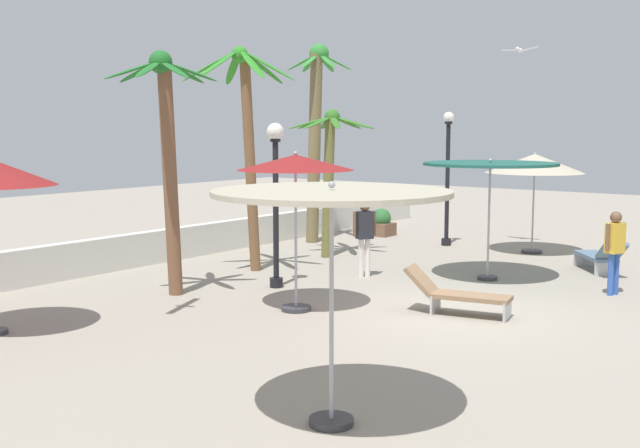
{
  "coord_description": "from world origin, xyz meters",
  "views": [
    {
      "loc": [
        -12.6,
        -6.47,
        3.34
      ],
      "look_at": [
        0.0,
        2.87,
        1.4
      ],
      "focal_mm": 43.83,
      "sensor_mm": 36.0,
      "label": 1
    }
  ],
  "objects": [
    {
      "name": "lamp_post_3",
      "position": [
        7.26,
        3.76,
        2.08
      ],
      "size": [
        0.31,
        0.31,
        3.78
      ],
      "color": "black",
      "rests_on": "ground_plane"
    },
    {
      "name": "seagull_1",
      "position": [
        7.91,
        2.0,
        5.43
      ],
      "size": [
        0.38,
        1.01,
        0.14
      ],
      "color": "white"
    },
    {
      "name": "ground_plane",
      "position": [
        0.0,
        0.0,
        0.0
      ],
      "size": [
        56.0,
        56.0,
        0.0
      ],
      "primitive_type": "plane",
      "color": "#9E9384"
    },
    {
      "name": "lamp_post_0",
      "position": [
        -0.17,
        3.89,
        2.11
      ],
      "size": [
        0.36,
        0.36,
        3.44
      ],
      "color": "black",
      "rests_on": "ground_plane"
    },
    {
      "name": "boundary_wall",
      "position": [
        0.0,
        8.2,
        0.41
      ],
      "size": [
        25.2,
        0.3,
        0.81
      ],
      "primitive_type": "cube",
      "color": "silver",
      "rests_on": "ground_plane"
    },
    {
      "name": "palm_tree_0",
      "position": [
        0.78,
        5.52,
        3.3
      ],
      "size": [
        2.65,
        2.44,
        5.15
      ],
      "color": "brown",
      "rests_on": "ground_plane"
    },
    {
      "name": "lounge_chair_1",
      "position": [
        -0.11,
        -0.27,
        0.39
      ],
      "size": [
        0.91,
        1.96,
        0.84
      ],
      "color": "#B7B7BC",
      "rests_on": "ground_plane"
    },
    {
      "name": "planter",
      "position": [
        7.88,
        6.34,
        0.38
      ],
      "size": [
        0.7,
        0.7,
        0.85
      ],
      "color": "brown",
      "rests_on": "ground_plane"
    },
    {
      "name": "patio_umbrella_1",
      "position": [
        7.4,
        1.28,
        2.38
      ],
      "size": [
        2.58,
        2.58,
        2.69
      ],
      "color": "#333338",
      "rests_on": "ground_plane"
    },
    {
      "name": "lounge_chair_0",
      "position": [
        5.57,
        -1.07,
        0.4
      ],
      "size": [
        1.81,
        1.61,
        0.84
      ],
      "color": "#B7B7BC",
      "rests_on": "ground_plane"
    },
    {
      "name": "guest_1",
      "position": [
        3.27,
        -2.03,
        1.02
      ],
      "size": [
        0.53,
        0.35,
        1.69
      ],
      "color": "#3359B2",
      "rests_on": "ground_plane"
    },
    {
      "name": "palm_tree_3",
      "position": [
        -2.07,
        5.05,
        3.04
      ],
      "size": [
        2.14,
        2.19,
        4.82
      ],
      "color": "brown",
      "rests_on": "ground_plane"
    },
    {
      "name": "patio_umbrella_3",
      "position": [
        3.24,
        0.66,
        2.47
      ],
      "size": [
        2.91,
        2.91,
        2.67
      ],
      "color": "#333338",
      "rests_on": "ground_plane"
    },
    {
      "name": "guest_0",
      "position": [
        1.9,
        3.04,
        1.05
      ],
      "size": [
        0.48,
        0.4,
        1.72
      ],
      "color": "silver",
      "rests_on": "ground_plane"
    },
    {
      "name": "patio_umbrella_0",
      "position": [
        -1.58,
        2.24,
        2.66
      ],
      "size": [
        2.13,
        2.13,
        2.92
      ],
      "color": "#333338",
      "rests_on": "ground_plane"
    },
    {
      "name": "palm_tree_1",
      "position": [
        5.68,
        7.24,
        3.46
      ],
      "size": [
        1.94,
        1.84,
        5.76
      ],
      "color": "brown",
      "rests_on": "ground_plane"
    },
    {
      "name": "patio_umbrella_2",
      "position": [
        -5.71,
        -1.52,
        2.49
      ],
      "size": [
        2.64,
        2.64,
        2.76
      ],
      "color": "#333338",
      "rests_on": "ground_plane"
    },
    {
      "name": "palm_tree_2",
      "position": [
        3.75,
        5.33,
        2.54
      ],
      "size": [
        2.36,
        2.36,
        3.81
      ],
      "color": "brown",
      "rests_on": "ground_plane"
    }
  ]
}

